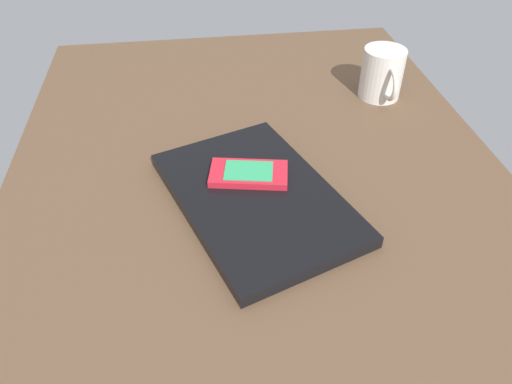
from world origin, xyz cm
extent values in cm
cube|color=brown|center=(0.00, 0.00, 1.50)|extent=(120.00, 80.00, 3.00)
cube|color=black|center=(1.89, -1.40, 3.97)|extent=(37.51, 30.93, 1.93)
cube|color=red|center=(-1.96, -1.97, 5.47)|extent=(8.40, 12.72, 1.08)
cube|color=#33A566|center=(-1.96, -1.97, 6.08)|extent=(6.19, 8.08, 0.14)
cylinder|color=silver|center=(-26.48, 27.22, 7.82)|extent=(8.03, 8.03, 9.65)
torus|color=silver|center=(-22.06, 27.22, 7.82)|extent=(6.30, 0.90, 6.30)
camera|label=1|loc=(55.44, -9.02, 50.98)|focal=34.05mm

